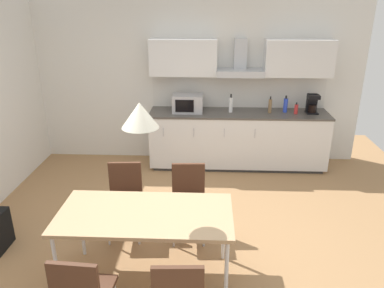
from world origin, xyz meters
TOP-DOWN VIEW (x-y plane):
  - ground_plane at (0.00, 0.00)m, footprint 7.29×7.66m
  - wall_back at (0.00, 2.60)m, footprint 5.83×0.10m
  - kitchen_counter at (0.90, 2.23)m, footprint 2.87×0.67m
  - backsplash_tile at (0.90, 2.54)m, footprint 2.85×0.02m
  - upper_wall_cabinets at (0.90, 2.39)m, footprint 2.85×0.40m
  - microwave at (0.07, 2.23)m, footprint 0.48×0.35m
  - coffee_maker at (2.05, 2.26)m, footprint 0.18×0.19m
  - bottle_white at (0.76, 2.23)m, footprint 0.06×0.06m
  - bottle_blue at (1.64, 2.27)m, footprint 0.07×0.07m
  - bottle_red at (1.79, 2.19)m, footprint 0.06×0.06m
  - bottle_brown at (1.39, 2.23)m, footprint 0.06×0.06m
  - dining_table at (-0.17, -0.57)m, footprint 1.64×0.80m
  - chair_far_left at (-0.54, 0.21)m, footprint 0.42×0.42m
  - chair_far_right at (0.20, 0.21)m, footprint 0.42×0.42m
  - pendant_lamp at (-0.17, -0.57)m, footprint 0.32×0.32m

SIDE VIEW (x-z plane):
  - ground_plane at x=0.00m, z-range -0.02..0.00m
  - kitchen_counter at x=0.90m, z-range 0.00..0.93m
  - chair_far_left at x=-0.54m, z-range 0.10..0.97m
  - chair_far_right at x=0.20m, z-range 0.10..0.97m
  - dining_table at x=-0.17m, z-range 0.33..1.09m
  - bottle_red at x=1.79m, z-range 0.91..1.09m
  - bottle_brown at x=1.39m, z-range 0.90..1.17m
  - bottle_blue at x=1.64m, z-range 0.90..1.18m
  - bottle_white at x=0.76m, z-range 0.90..1.20m
  - microwave at x=0.07m, z-range 0.92..1.20m
  - coffee_maker at x=2.05m, z-range 0.92..1.22m
  - backsplash_tile at x=0.90m, z-range 0.92..1.44m
  - wall_back at x=0.00m, z-range 0.00..2.69m
  - pendant_lamp at x=-0.17m, z-range 1.60..1.82m
  - upper_wall_cabinets at x=0.90m, z-range 1.47..2.04m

